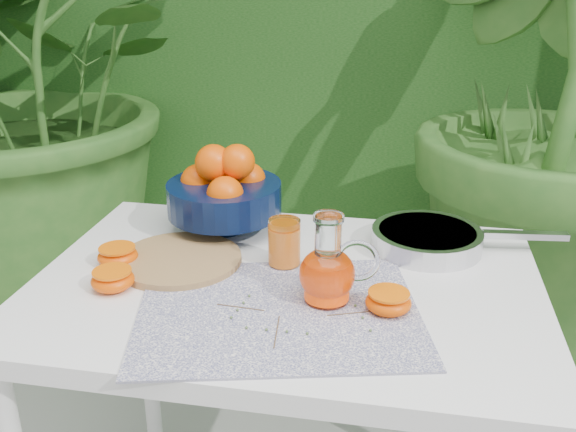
% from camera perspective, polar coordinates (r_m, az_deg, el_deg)
% --- Properties ---
extents(potted_plant_left, '(2.50, 2.50, 1.86)m').
position_cam_1_polar(potted_plant_left, '(2.66, -22.06, 11.63)').
color(potted_plant_left, '#2E6121').
rests_on(potted_plant_left, ground).
extents(potted_plant_right, '(2.41, 2.41, 1.89)m').
position_cam_1_polar(potted_plant_right, '(2.23, 21.41, 10.29)').
color(potted_plant_right, '#2E6121').
rests_on(potted_plant_right, ground).
extents(white_table, '(1.00, 0.70, 0.75)m').
position_cam_1_polar(white_table, '(1.32, -0.16, -8.87)').
color(white_table, white).
rests_on(white_table, ground).
extents(placemat, '(0.58, 0.50, 0.00)m').
position_cam_1_polar(placemat, '(1.17, -0.85, -8.47)').
color(placemat, '#0D124B').
rests_on(placemat, white_table).
extents(cutting_board, '(0.30, 0.30, 0.02)m').
position_cam_1_polar(cutting_board, '(1.36, -9.61, -3.89)').
color(cutting_board, '#A6804B').
rests_on(cutting_board, white_table).
extents(fruit_bowl, '(0.33, 0.33, 0.21)m').
position_cam_1_polar(fruit_bowl, '(1.48, -5.69, 2.25)').
color(fruit_bowl, black).
rests_on(fruit_bowl, white_table).
extents(juice_pitcher, '(0.15, 0.11, 0.17)m').
position_cam_1_polar(juice_pitcher, '(1.18, 3.60, -4.96)').
color(juice_pitcher, white).
rests_on(juice_pitcher, white_table).
extents(juice_tumbler, '(0.09, 0.09, 0.10)m').
position_cam_1_polar(juice_tumbler, '(1.31, -0.33, -2.46)').
color(juice_tumbler, white).
rests_on(juice_tumbler, white_table).
extents(saute_pan, '(0.43, 0.27, 0.04)m').
position_cam_1_polar(saute_pan, '(1.43, 12.38, -1.94)').
color(saute_pan, silver).
rests_on(saute_pan, white_table).
extents(orange_halves, '(0.65, 0.19, 0.04)m').
position_cam_1_polar(orange_halves, '(1.25, -7.82, -5.47)').
color(orange_halves, '#F15102').
rests_on(orange_halves, white_table).
extents(thyme_sprigs, '(0.31, 0.20, 0.01)m').
position_cam_1_polar(thyme_sprigs, '(1.15, 0.60, -8.90)').
color(thyme_sprigs, brown).
rests_on(thyme_sprigs, white_table).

